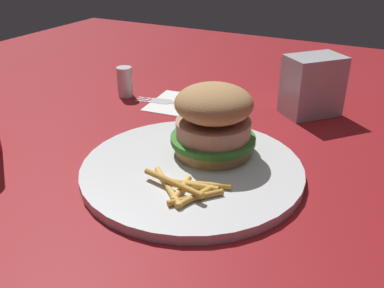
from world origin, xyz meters
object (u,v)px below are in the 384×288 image
at_px(sandwich, 213,120).
at_px(napkin, 182,104).
at_px(fries_pile, 185,188).
at_px(salt_shaker, 125,82).
at_px(plate, 192,169).
at_px(fork, 181,102).
at_px(napkin_dispenser, 312,85).

bearing_deg(sandwich, napkin, 40.28).
xyz_separation_m(sandwich, fries_pile, (-0.10, -0.01, -0.04)).
xyz_separation_m(fries_pile, napkin, (0.26, 0.15, -0.02)).
bearing_deg(salt_shaker, fries_pile, -133.62).
relative_size(plate, fork, 1.63).
bearing_deg(sandwich, fries_pile, -172.40).
relative_size(fries_pile, salt_shaker, 1.85).
bearing_deg(sandwich, napkin_dispenser, -18.44).
distance_m(plate, napkin_dispenser, 0.28).
distance_m(sandwich, fries_pile, 0.11).
distance_m(napkin, napkin_dispenser, 0.23).
bearing_deg(salt_shaker, plate, -128.65).
height_order(fries_pile, fork, fries_pile).
bearing_deg(fries_pile, napkin, 29.71).
bearing_deg(napkin, fork, 101.09).
bearing_deg(sandwich, salt_shaker, 59.17).
relative_size(sandwich, napkin, 1.02).
relative_size(sandwich, salt_shaker, 2.05).
bearing_deg(napkin_dispenser, salt_shaker, -35.68).
xyz_separation_m(plate, fork, (0.21, 0.13, -0.00)).
distance_m(plate, salt_shaker, 0.31).
bearing_deg(napkin, plate, -147.98).
bearing_deg(fork, salt_shaker, 95.91).
distance_m(plate, fork, 0.24).
bearing_deg(plate, napkin_dispenser, -17.14).
relative_size(plate, napkin_dispenser, 2.85).
height_order(sandwich, napkin, sandwich).
bearing_deg(fork, sandwich, -139.35).
xyz_separation_m(sandwich, salt_shaker, (0.15, 0.25, -0.03)).
height_order(napkin, salt_shaker, salt_shaker).
bearing_deg(fries_pile, fork, 29.99).
distance_m(plate, sandwich, 0.07).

